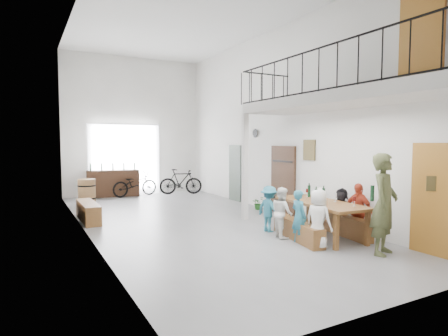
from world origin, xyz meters
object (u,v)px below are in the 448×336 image
serving_counter (113,183)px  bicycle_near (135,184)px  bench_inner (298,230)px  host_standing (384,204)px  side_bench (88,212)px  oak_barrel (87,192)px  tasting_table (321,205)px

serving_counter → bicycle_near: (0.76, -0.34, -0.03)m
bench_inner → host_standing: 1.90m
side_bench → host_standing: bearing=-52.4°
side_bench → bicycle_near: size_ratio=0.97×
bench_inner → serving_counter: size_ratio=0.92×
bench_inner → oak_barrel: bearing=126.5°
tasting_table → oak_barrel: oak_barrel is taller
bicycle_near → oak_barrel: bearing=109.7°
tasting_table → bench_inner: bearing=-177.4°
serving_counter → host_standing: size_ratio=1.02×
oak_barrel → serving_counter: size_ratio=0.44×
side_bench → bicycle_near: (2.32, 3.93, 0.23)m
bench_inner → side_bench: size_ratio=1.01×
serving_counter → host_standing: 10.46m
tasting_table → side_bench: (-4.32, 4.21, -0.46)m
tasting_table → host_standing: 1.58m
tasting_table → bench_inner: 0.80m
oak_barrel → host_standing: bearing=-64.5°
serving_counter → bicycle_near: serving_counter is taller
bench_inner → bicycle_near: bearing=110.7°
tasting_table → oak_barrel: (-3.96, 7.00, -0.28)m
bench_inner → tasting_table: bearing=8.5°
tasting_table → oak_barrel: 8.04m
bench_inner → oak_barrel: size_ratio=2.07×
bench_inner → bicycle_near: (-1.38, 8.12, 0.27)m
tasting_table → bicycle_near: (-2.01, 8.15, -0.23)m
side_bench → serving_counter: serving_counter is taller
serving_counter → host_standing: bearing=-64.9°
bench_inner → side_bench: (-3.70, 4.19, 0.04)m
bench_inner → side_bench: 5.59m
bench_inner → serving_counter: serving_counter is taller
tasting_table → serving_counter: size_ratio=1.23×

